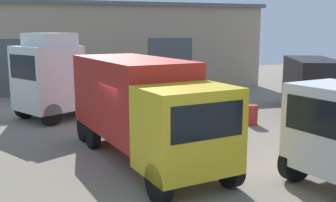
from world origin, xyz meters
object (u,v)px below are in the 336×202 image
Objects in this scene: oil_drum at (251,115)px; tractor_unit_white at (58,79)px; box_truck_yellow at (142,103)px; delivery_van_black at (311,83)px.

tractor_unit_white is at bearing 153.79° from oil_drum.
tractor_unit_white is 7.48m from box_truck_yellow.
oil_drum is at bearing 107.83° from box_truck_yellow.
box_truck_yellow is at bearing 76.51° from tractor_unit_white.
tractor_unit_white is 0.93× the size of box_truck_yellow.
delivery_van_black is 4.56m from oil_drum.
tractor_unit_white reaches higher than box_truck_yellow.
oil_drum is (5.66, 3.15, -1.38)m from box_truck_yellow.
delivery_van_black is 0.76× the size of box_truck_yellow.
oil_drum is (-4.16, -1.53, -1.03)m from delivery_van_black.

